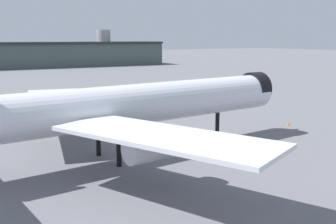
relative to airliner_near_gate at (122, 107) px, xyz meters
The scene contains 3 objects.
ground 8.61m from the airliner_near_gate, ahead, with size 900.00×900.00×0.00m, color slate.
airliner_near_gate is the anchor object (origin of this frame).
traffic_cone_near_nose 37.55m from the airliner_near_gate, ahead, with size 0.57×0.57×0.71m, color #F2600C.
Camera 1 is at (-26.78, -51.68, 16.99)m, focal length 42.98 mm.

